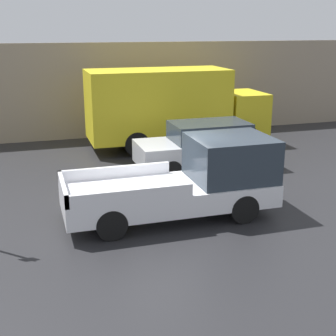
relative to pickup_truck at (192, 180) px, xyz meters
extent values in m
plane|color=#232326|center=(-0.42, 0.92, -0.93)|extent=(60.00, 60.00, 0.00)
cube|color=gray|center=(-0.42, 9.64, 1.11)|extent=(28.00, 0.15, 4.08)
cube|color=silver|center=(-0.62, 0.00, -0.32)|extent=(5.39, 2.01, 0.55)
cube|color=#28333D|center=(1.06, 0.00, 0.52)|extent=(2.05, 1.89, 1.12)
cube|color=silver|center=(-1.83, 0.96, 0.11)|extent=(2.96, 0.10, 0.31)
cube|color=silver|center=(-1.83, -0.96, 0.11)|extent=(2.96, 0.10, 0.31)
cube|color=silver|center=(-3.26, 0.00, 0.11)|extent=(0.10, 2.01, 0.31)
cylinder|color=black|center=(1.06, 0.89, -0.56)|extent=(0.74, 0.26, 0.74)
cylinder|color=black|center=(1.06, -0.89, -0.56)|extent=(0.74, 0.26, 0.74)
cylinder|color=black|center=(-2.29, 0.89, -0.56)|extent=(0.74, 0.26, 0.74)
cylinder|color=black|center=(-2.29, -0.89, -0.56)|extent=(0.74, 0.26, 0.74)
cube|color=#B7BABF|center=(1.79, 3.67, -0.28)|extent=(4.68, 1.85, 0.75)
cube|color=#28333D|center=(1.93, 3.67, 0.40)|extent=(2.57, 1.63, 0.61)
cylinder|color=black|center=(3.24, 4.49, -0.60)|extent=(0.66, 0.22, 0.66)
cylinder|color=black|center=(3.24, 2.84, -0.60)|extent=(0.66, 0.22, 0.66)
cylinder|color=black|center=(0.34, 4.49, -0.60)|extent=(0.66, 0.22, 0.66)
cylinder|color=black|center=(0.34, 2.84, -0.60)|extent=(0.66, 0.22, 0.66)
cube|color=gold|center=(4.75, 6.99, 0.34)|extent=(1.59, 2.19, 1.65)
cube|color=gold|center=(1.06, 6.99, 0.86)|extent=(5.50, 2.30, 2.68)
cylinder|color=black|center=(4.46, 8.01, -0.46)|extent=(0.95, 0.30, 0.95)
cylinder|color=black|center=(4.46, 5.97, -0.46)|extent=(0.95, 0.30, 0.95)
cylinder|color=black|center=(-0.06, 8.01, -0.46)|extent=(0.95, 0.30, 0.95)
cylinder|color=black|center=(-0.06, 5.97, -0.46)|extent=(0.95, 0.30, 0.95)
camera|label=1|loc=(-3.93, -10.74, 3.81)|focal=50.00mm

